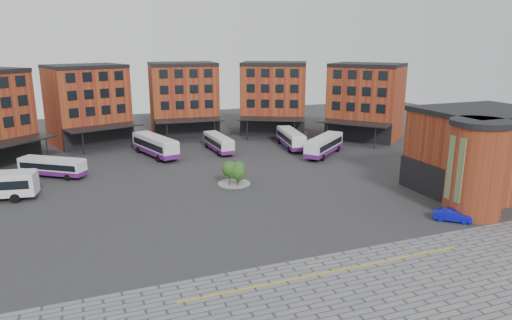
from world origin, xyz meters
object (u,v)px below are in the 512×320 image
object	(u,v)px
bus_c	(155,145)
bus_e	(291,138)
tree_island	(235,172)
blue_car	(452,215)
bus_d	(218,143)
bus_b	(52,167)
bus_f	(324,145)

from	to	relation	value
bus_c	bus_e	bearing A→B (deg)	-22.33
tree_island	blue_car	world-z (taller)	tree_island
tree_island	bus_d	bearing A→B (deg)	80.36
tree_island	blue_car	size ratio (longest dim) A/B	1.13
bus_b	bus_f	bearing A→B (deg)	-57.85
bus_e	bus_f	distance (m)	7.72
bus_e	bus_f	bearing A→B (deg)	-58.93
bus_c	blue_car	size ratio (longest dim) A/B	3.15
tree_island	bus_f	distance (m)	21.74
bus_b	blue_car	size ratio (longest dim) A/B	2.38
tree_island	bus_d	size ratio (longest dim) A/B	0.43
bus_d	blue_car	xyz separation A→B (m)	(14.30, -39.77, -0.90)
bus_b	blue_car	xyz separation A→B (m)	(40.62, -33.13, -0.85)
bus_d	blue_car	distance (m)	42.28
tree_island	bus_f	xyz separation A→B (m)	(19.14, 10.31, -0.09)
bus_c	bus_d	bearing A→B (deg)	-19.21
blue_car	bus_b	bearing A→B (deg)	90.43
blue_car	bus_f	bearing A→B (deg)	36.74
tree_island	blue_car	xyz separation A→B (m)	(17.58, -20.45, -1.18)
bus_e	blue_car	distance (m)	37.98
bus_b	tree_island	bearing A→B (deg)	-83.48
blue_car	bus_d	bearing A→B (deg)	59.41
bus_b	bus_f	xyz separation A→B (m)	(42.17, -2.37, 0.25)
blue_car	tree_island	bearing A→B (deg)	80.33
bus_f	bus_e	bearing A→B (deg)	161.39
bus_f	blue_car	xyz separation A→B (m)	(-1.56, -30.76, -1.10)
bus_d	bus_b	bearing A→B (deg)	-168.55
bus_d	bus_e	world-z (taller)	bus_e
tree_island	bus_f	world-z (taller)	tree_island
bus_d	bus_e	size ratio (longest dim) A/B	0.90
tree_island	bus_c	world-z (taller)	bus_c
bus_b	blue_car	distance (m)	52.42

